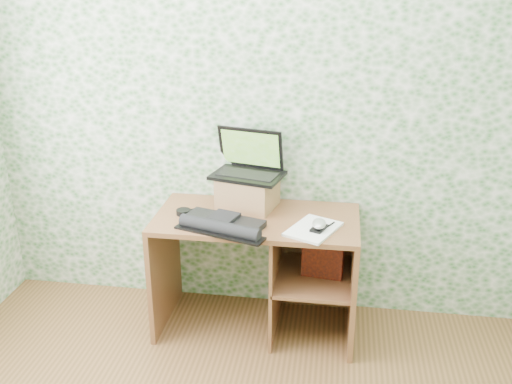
% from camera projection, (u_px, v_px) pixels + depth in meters
% --- Properties ---
extents(wall_back, '(3.50, 0.00, 3.50)m').
position_uv_depth(wall_back, '(264.00, 113.00, 3.44)').
color(wall_back, silver).
rests_on(wall_back, ground).
extents(desk, '(1.20, 0.60, 0.75)m').
position_uv_depth(desk, '(270.00, 256.00, 3.47)').
color(desk, brown).
rests_on(desk, floor).
extents(riser, '(0.38, 0.34, 0.20)m').
position_uv_depth(riser, '(248.00, 192.00, 3.46)').
color(riser, '#936342').
rests_on(riser, desk).
extents(laptop, '(0.47, 0.38, 0.28)m').
position_uv_depth(laptop, '(249.00, 164.00, 3.44)').
color(laptop, black).
rests_on(laptop, riser).
extents(keyboard, '(0.53, 0.40, 0.07)m').
position_uv_depth(keyboard, '(222.00, 224.00, 3.20)').
color(keyboard, black).
rests_on(keyboard, desk).
extents(headphones, '(0.25, 0.20, 0.03)m').
position_uv_depth(headphones, '(196.00, 214.00, 3.36)').
color(headphones, black).
rests_on(headphones, desk).
extents(notepad, '(0.34, 0.38, 0.01)m').
position_uv_depth(notepad, '(313.00, 229.00, 3.18)').
color(notepad, white).
rests_on(notepad, desk).
extents(mouse, '(0.12, 0.14, 0.04)m').
position_uv_depth(mouse, '(319.00, 226.00, 3.15)').
color(mouse, silver).
rests_on(mouse, notepad).
extents(pen, '(0.08, 0.13, 0.01)m').
position_uv_depth(pen, '(328.00, 226.00, 3.18)').
color(pen, black).
rests_on(pen, notepad).
extents(red_box, '(0.25, 0.11, 0.29)m').
position_uv_depth(red_box, '(323.00, 254.00, 3.38)').
color(red_box, maroon).
rests_on(red_box, desk).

